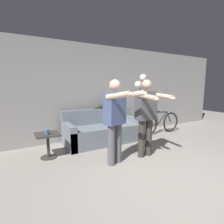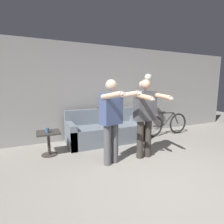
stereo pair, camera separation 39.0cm
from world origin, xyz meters
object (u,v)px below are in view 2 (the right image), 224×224
Objects in this scene: couch at (106,131)px; floor_lamp at (145,89)px; cat at (108,105)px; bicycle at (166,124)px; side_table at (49,138)px; person_right at (145,114)px; person_left at (112,117)px; cup at (47,130)px.

couch is 1.64m from floor_lamp.
cat is 1.88m from bicycle.
side_table is at bearing -172.49° from floor_lamp.
couch is 1.47m from person_right.
side_table is (-1.45, -0.34, 0.08)m from couch.
person_right is (0.74, -0.00, 0.00)m from person_left.
couch is at bearing -121.33° from cat.
bicycle is at bearing -14.43° from cat.
couch is 1.91m from bicycle.
couch is 1.55m from cup.
person_right is at bearing -74.93° from couch.
cup is at bearing -175.66° from bicycle.
floor_lamp is (1.04, -0.29, 0.45)m from cat.
floor_lamp is 2.85m from cup.
floor_lamp is at bearing 57.03° from person_right.
couch is 3.94× the size of side_table.
side_table is at bearing 69.44° from cup.
couch is 1.26× the size of person_right.
floor_lamp is 17.47× the size of cup.
person_left is 15.32× the size of cup.
couch is 1.30× the size of bicycle.
person_left is at bearing -141.32° from floor_lamp.
cat is at bearing 22.84° from cup.
person_right is 0.88× the size of floor_lamp.
person_left is 1.52m from side_table.
person_left is 0.88× the size of floor_lamp.
cup is (-1.08, 0.88, -0.35)m from person_left.
person_left reaches higher than cat.
cat is 1.17m from floor_lamp.
couch is at bearing 57.23° from person_left.
cat is (0.18, 0.30, 0.65)m from couch.
couch is 1.27× the size of person_left.
cup is (-2.70, -0.41, -0.82)m from floor_lamp.
person_right is 2.01m from bicycle.
floor_lamp is 3.54× the size of side_table.
bicycle is (1.72, -0.44, -0.60)m from cat.
floor_lamp is at bearing 0.57° from couch.
person_right is 1.63m from floor_lamp.
bicycle is at bearing 10.68° from person_left.
bicycle is (1.90, -0.14, 0.05)m from couch.
cat is at bearing 21.35° from side_table.
cat is 1.02× the size of side_table.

